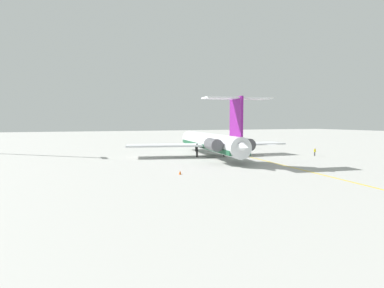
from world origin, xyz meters
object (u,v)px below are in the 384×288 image
(main_jetliner, at_px, (211,142))
(ground_crew_starboard, at_px, (251,143))
(ground_crew_near_nose, at_px, (243,144))
(safety_cone_nose, at_px, (180,173))
(ground_crew_near_tail, at_px, (315,151))
(ground_crew_portside, at_px, (252,145))

(main_jetliner, distance_m, ground_crew_starboard, 29.70)
(ground_crew_near_nose, height_order, safety_cone_nose, ground_crew_near_nose)
(safety_cone_nose, bearing_deg, ground_crew_near_nose, -41.55)
(main_jetliner, xyz_separation_m, ground_crew_near_tail, (-7.30, -21.95, -2.10))
(ground_crew_near_tail, relative_size, ground_crew_portside, 0.99)
(main_jetliner, relative_size, ground_crew_near_nose, 23.42)
(main_jetliner, height_order, ground_crew_near_tail, main_jetliner)
(ground_crew_near_nose, bearing_deg, ground_crew_starboard, 148.51)
(ground_crew_portside, bearing_deg, safety_cone_nose, 94.85)
(ground_crew_starboard, bearing_deg, safety_cone_nose, 129.58)
(ground_crew_portside, bearing_deg, main_jetliner, 85.71)
(ground_crew_near_tail, xyz_separation_m, ground_crew_starboard, (26.75, -0.41, 0.02))
(main_jetliner, relative_size, ground_crew_portside, 22.59)
(ground_crew_near_nose, distance_m, ground_crew_portside, 3.21)
(ground_crew_near_nose, bearing_deg, ground_crew_near_tail, 36.32)
(main_jetliner, relative_size, ground_crew_starboard, 22.46)
(ground_crew_near_nose, relative_size, ground_crew_starboard, 0.96)
(ground_crew_near_nose, distance_m, safety_cone_nose, 48.60)
(main_jetliner, height_order, ground_crew_portside, main_jetliner)
(ground_crew_portside, relative_size, ground_crew_starboard, 0.99)
(ground_crew_starboard, bearing_deg, ground_crew_near_tail, 171.78)
(ground_crew_near_tail, bearing_deg, ground_crew_near_nose, -150.97)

